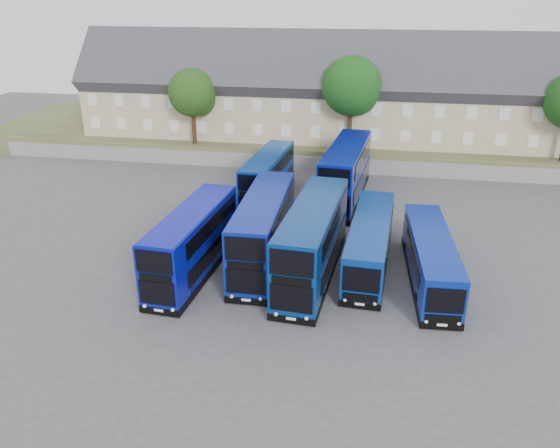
{
  "coord_description": "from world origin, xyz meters",
  "views": [
    {
      "loc": [
        4.51,
        -28.42,
        16.94
      ],
      "look_at": [
        -1.42,
        5.11,
        2.2
      ],
      "focal_mm": 35.0,
      "sensor_mm": 36.0,
      "label": 1
    }
  ],
  "objects_px": {
    "dd_front_mid": "(263,232)",
    "tree_west": "(194,95)",
    "tree_mid": "(353,88)",
    "dd_front_left": "(193,244)",
    "coach_east_a": "(370,244)"
  },
  "relations": [
    {
      "from": "dd_front_mid",
      "to": "coach_east_a",
      "type": "distance_m",
      "value": 7.04
    },
    {
      "from": "dd_front_mid",
      "to": "tree_west",
      "type": "relative_size",
      "value": 1.5
    },
    {
      "from": "coach_east_a",
      "to": "tree_west",
      "type": "bearing_deg",
      "value": 135.47
    },
    {
      "from": "dd_front_left",
      "to": "dd_front_mid",
      "type": "relative_size",
      "value": 0.94
    },
    {
      "from": "dd_front_left",
      "to": "tree_west",
      "type": "bearing_deg",
      "value": 111.34
    },
    {
      "from": "dd_front_mid",
      "to": "tree_mid",
      "type": "height_order",
      "value": "tree_mid"
    },
    {
      "from": "dd_front_left",
      "to": "dd_front_mid",
      "type": "bearing_deg",
      "value": 33.36
    },
    {
      "from": "dd_front_left",
      "to": "coach_east_a",
      "type": "bearing_deg",
      "value": 19.41
    },
    {
      "from": "dd_front_left",
      "to": "dd_front_mid",
      "type": "distance_m",
      "value": 4.69
    },
    {
      "from": "coach_east_a",
      "to": "dd_front_left",
      "type": "bearing_deg",
      "value": -160.82
    },
    {
      "from": "coach_east_a",
      "to": "tree_mid",
      "type": "relative_size",
      "value": 1.27
    },
    {
      "from": "dd_front_left",
      "to": "tree_mid",
      "type": "distance_m",
      "value": 26.42
    },
    {
      "from": "dd_front_mid",
      "to": "tree_west",
      "type": "bearing_deg",
      "value": 117.05
    },
    {
      "from": "tree_mid",
      "to": "coach_east_a",
      "type": "bearing_deg",
      "value": -83.15
    },
    {
      "from": "coach_east_a",
      "to": "dd_front_mid",
      "type": "bearing_deg",
      "value": -170.1
    }
  ]
}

